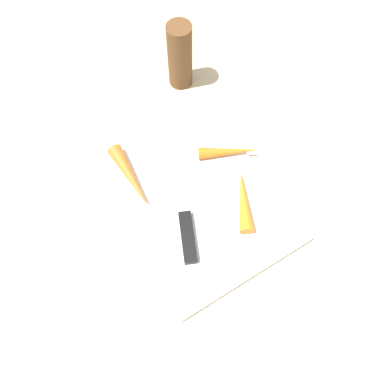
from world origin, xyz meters
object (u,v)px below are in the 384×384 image
Objects in this scene: carrot_shortest at (229,152)px; pepper_grinder at (180,56)px; knife at (187,230)px; carrot_medium at (244,200)px; carrot_longest at (131,178)px; cutting_board at (192,193)px.

carrot_shortest is 0.21m from pepper_grinder.
carrot_shortest is 0.80× the size of pepper_grinder.
carrot_shortest reaches higher than knife.
knife is 0.17m from carrot_shortest.
knife is 1.35× the size of pepper_grinder.
carrot_medium reaches higher than carrot_shortest.
carrot_medium is at bearing 47.23° from carrot_longest.
cutting_board is at bearing -26.23° from pepper_grinder.
knife is at bearing -121.42° from carrot_shortest.
carrot_medium is 0.87× the size of carrot_longest.
knife is 0.11m from carrot_medium.
cutting_board is 0.11m from carrot_longest.
knife is at bearing 115.85° from carrot_medium.
carrot_medium is at bearing -82.23° from carrot_shortest.
pepper_grinder reaches higher than carrot_shortest.
cutting_board is at bearing 74.49° from carrot_medium.
carrot_longest is at bearing -166.86° from carrot_shortest.
pepper_grinder is (-0.16, 0.20, 0.05)m from carrot_longest.
knife is 1.62× the size of carrot_medium.
pepper_grinder is at bearing 129.94° from carrot_longest.
cutting_board is at bearing -135.91° from carrot_shortest.
carrot_medium is (0.06, 0.07, 0.02)m from cutting_board.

